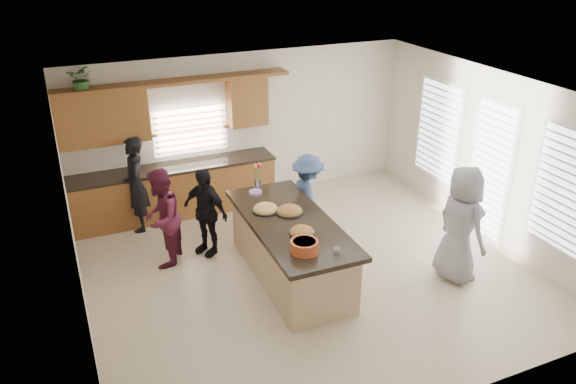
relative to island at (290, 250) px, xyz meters
name	(u,v)px	position (x,y,z in m)	size (l,w,h in m)	color
floor	(309,270)	(0.33, 0.03, -0.45)	(6.50, 6.50, 0.00)	beige
room_shell	(312,155)	(0.33, 0.03, 1.45)	(6.52, 6.02, 2.81)	silver
back_cabinetry	(170,168)	(-1.13, 2.76, 0.46)	(4.08, 0.66, 2.46)	#955E2B
right_wall_glazing	(492,161)	(3.55, -0.10, 0.89)	(0.06, 4.00, 2.25)	white
island	(290,250)	(0.00, 0.00, 0.00)	(1.19, 2.72, 0.95)	tan
platter_front	(302,232)	(-0.01, -0.42, 0.52)	(0.38, 0.38, 0.15)	black
platter_mid	(290,211)	(0.08, 0.23, 0.52)	(0.42, 0.42, 0.17)	black
platter_back	(266,209)	(-0.22, 0.43, 0.52)	(0.41, 0.41, 0.17)	black
salad_bowl	(304,246)	(-0.19, -0.87, 0.59)	(0.37, 0.37, 0.16)	#CC5125
clear_cup	(337,251)	(0.18, -1.09, 0.54)	(0.09, 0.09, 0.09)	white
plate_stack	(255,192)	(-0.15, 1.06, 0.52)	(0.21, 0.21, 0.05)	#9D7EB8
flower_vase	(258,176)	(-0.03, 1.25, 0.72)	(0.14, 0.14, 0.43)	silver
potted_plant	(82,78)	(-2.38, 2.85, 2.18)	(0.41, 0.35, 0.45)	#376B2B
woman_left_back	(136,185)	(-1.81, 2.43, 0.39)	(0.61, 0.40, 1.69)	black
woman_left_mid	(161,218)	(-1.65, 1.13, 0.34)	(0.77, 0.60, 1.58)	#5B1B31
woman_left_front	(205,211)	(-0.95, 1.19, 0.28)	(0.86, 0.36, 1.47)	black
woman_right_back	(308,198)	(0.75, 0.98, 0.29)	(0.96, 0.55, 1.49)	#354874
woman_right_front	(461,224)	(2.26, -1.00, 0.44)	(0.87, 0.57, 1.79)	gray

